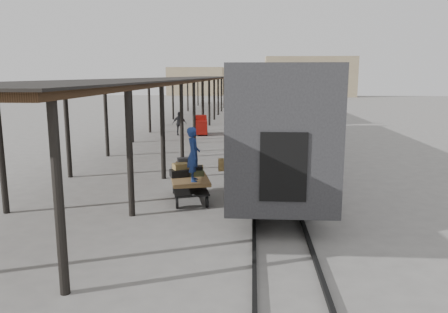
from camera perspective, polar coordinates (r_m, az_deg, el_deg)
name	(u,v)px	position (r m, az deg, el deg)	size (l,w,h in m)	color
ground	(184,199)	(15.76, -5.20, -5.51)	(160.00, 160.00, 0.00)	slate
train	(260,90)	(48.78, 4.69, 8.61)	(3.45, 76.01, 4.01)	silver
canopy	(187,79)	(39.38, -4.83, 10.05)	(4.90, 64.30, 4.15)	#422B19
rails	(259,114)	(49.15, 4.65, 5.55)	(1.54, 150.00, 0.12)	black
building_far	(309,77)	(93.68, 10.99, 10.20)	(18.00, 10.00, 8.00)	tan
building_left	(196,81)	(97.75, -3.64, 9.79)	(12.00, 8.00, 6.00)	tan
baggage_cart	(189,182)	(15.43, -4.55, -3.35)	(1.77, 2.62, 0.86)	brown
suitcase_stack	(186,169)	(15.64, -4.99, -1.64)	(1.29, 1.37, 0.57)	#3C3C3E
luggage_tug	(201,126)	(32.31, -3.08, 4.00)	(1.17, 1.71, 1.42)	maroon
porter	(193,154)	(14.53, -4.01, 0.30)	(0.66, 0.43, 1.82)	navy
pedestrian	(180,124)	(32.11, -5.83, 4.30)	(1.01, 0.42, 1.73)	black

